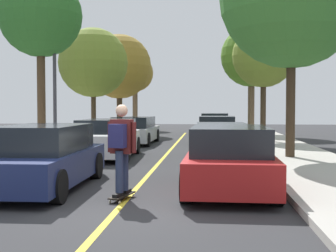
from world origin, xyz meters
TOP-DOWN VIEW (x-y plane):
  - ground at (0.00, 0.00)m, footprint 80.00×80.00m
  - center_line at (0.00, 4.00)m, footprint 0.12×39.20m
  - parked_car_left_nearest at (-2.01, 1.65)m, footprint 1.89×4.43m
  - parked_car_left_near at (-2.01, 7.83)m, footprint 2.12×4.43m
  - parked_car_left_far at (-2.01, 13.92)m, footprint 2.04×4.61m
  - parked_car_right_nearest at (2.00, 1.78)m, footprint 1.93×4.33m
  - parked_car_right_near at (2.01, 7.54)m, footprint 2.07×4.41m
  - parked_car_right_far at (2.01, 14.36)m, footprint 2.10×4.26m
  - parked_car_right_farthest at (2.00, 21.49)m, footprint 2.08×4.42m
  - street_tree_left_nearest at (-4.25, 7.59)m, footprint 2.87×2.87m
  - street_tree_left_near at (-4.25, 14.89)m, footprint 3.51×3.51m
  - street_tree_left_far at (-4.25, 21.71)m, footprint 4.20×4.20m
  - street_tree_left_farthest at (-4.25, 28.16)m, footprint 2.91×2.91m
  - street_tree_right_near at (4.25, 14.94)m, footprint 3.08×3.08m
  - street_tree_right_far at (4.25, 21.25)m, footprint 3.84×3.84m
  - streetlamp at (-3.76, 7.57)m, footprint 0.36×0.24m
  - skateboard at (-0.08, 0.60)m, footprint 0.40×0.87m
  - skateboarder at (-0.08, 0.57)m, footprint 0.59×0.70m

SIDE VIEW (x-z plane):
  - ground at x=0.00m, z-range 0.00..0.00m
  - center_line at x=0.00m, z-range 0.00..0.01m
  - skateboard at x=-0.08m, z-range 0.04..0.14m
  - parked_car_right_near at x=2.01m, z-range 0.00..1.23m
  - parked_car_right_far at x=2.01m, z-range -0.02..1.32m
  - parked_car_left_far at x=-2.01m, z-range 0.00..1.31m
  - parked_car_right_nearest at x=2.00m, z-range -0.02..1.35m
  - parked_car_left_nearest at x=-2.01m, z-range -0.02..1.36m
  - parked_car_left_near at x=-2.01m, z-range 0.01..1.35m
  - parked_car_right_farthest at x=2.00m, z-range -0.01..1.38m
  - skateboarder at x=-0.08m, z-range 0.21..1.93m
  - streetlamp at x=-3.76m, z-range 0.55..6.66m
  - street_tree_left_near at x=-4.25m, z-range 1.20..6.84m
  - street_tree_right_near at x=4.25m, z-range 1.42..7.10m
  - street_tree_left_far at x=-4.25m, z-range 1.22..7.61m
  - street_tree_left_farthest at x=-4.25m, z-range 1.52..7.32m
  - street_tree_left_nearest at x=-4.25m, z-range 1.79..8.03m
  - street_tree_right_far at x=4.25m, z-range 1.56..8.32m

